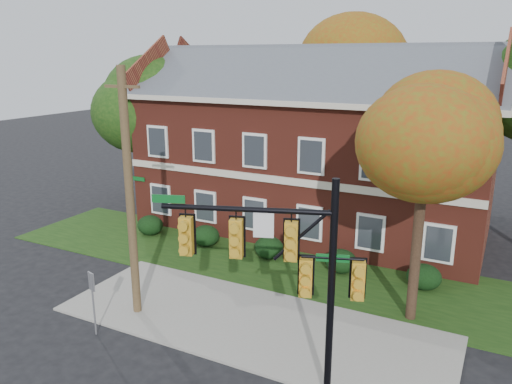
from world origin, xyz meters
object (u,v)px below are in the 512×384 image
at_px(hedge_left, 206,236).
at_px(sign_post, 92,293).
at_px(tree_left_rear, 152,100).
at_px(hedge_right, 341,261).
at_px(tree_far_rear, 378,62).
at_px(traffic_signal, 289,266).
at_px(hedge_far_left, 150,225).
at_px(hedge_far_right, 424,277).
at_px(apartment_building, 312,137).
at_px(tree_near_right, 433,137).
at_px(hedge_center, 269,248).
at_px(utility_pole, 130,195).

bearing_deg(hedge_left, sign_post, -82.49).
bearing_deg(tree_left_rear, hedge_right, -17.37).
relative_size(tree_far_rear, traffic_signal, 1.83).
distance_m(hedge_far_left, hedge_far_right, 14.00).
xyz_separation_m(hedge_far_right, sign_post, (-9.35, -8.70, 1.02)).
bearing_deg(sign_post, hedge_far_right, 58.99).
xyz_separation_m(hedge_far_left, traffic_signal, (11.69, -8.57, 3.37)).
distance_m(hedge_right, tree_left_rear, 15.17).
height_order(apartment_building, tree_near_right, apartment_building).
height_order(hedge_left, traffic_signal, traffic_signal).
height_order(hedge_right, tree_far_rear, tree_far_rear).
bearing_deg(hedge_far_right, hedge_center, 180.00).
distance_m(hedge_far_right, traffic_signal, 9.49).
xyz_separation_m(tree_far_rear, utility_pole, (-3.43, -19.97, -4.32)).
xyz_separation_m(hedge_far_left, hedge_left, (3.50, 0.00, 0.00)).
xyz_separation_m(apartment_building, hedge_far_right, (7.00, -5.25, -4.46)).
height_order(hedge_far_right, traffic_signal, traffic_signal).
xyz_separation_m(apartment_building, hedge_left, (-3.50, -5.25, -4.46)).
height_order(hedge_center, hedge_far_right, same).
distance_m(hedge_right, hedge_far_right, 3.50).
bearing_deg(hedge_center, hedge_right, 0.00).
height_order(tree_left_rear, utility_pole, utility_pole).
bearing_deg(hedge_center, traffic_signal, -61.29).
bearing_deg(tree_far_rear, hedge_far_right, -66.63).
bearing_deg(hedge_far_left, apartment_building, 36.89).
distance_m(tree_left_rear, utility_pole, 13.58).
xyz_separation_m(hedge_far_left, hedge_center, (7.00, 0.00, 0.00)).
relative_size(hedge_far_left, tree_near_right, 0.16).
relative_size(tree_left_rear, sign_post, 3.89).
bearing_deg(apartment_building, hedge_center, -90.00).
distance_m(apartment_building, hedge_left, 7.73).
distance_m(utility_pole, sign_post, 3.50).
distance_m(hedge_center, tree_near_right, 9.90).
bearing_deg(traffic_signal, hedge_center, 99.61).
bearing_deg(hedge_far_right, apartment_building, 143.11).
bearing_deg(hedge_right, tree_near_right, -37.28).
bearing_deg(sign_post, hedge_right, 72.14).
height_order(hedge_far_left, hedge_left, same).
relative_size(apartment_building, tree_near_right, 2.19).
bearing_deg(tree_far_rear, hedge_right, -80.64).
relative_size(hedge_center, tree_near_right, 0.16).
bearing_deg(utility_pole, traffic_signal, -16.74).
bearing_deg(tree_left_rear, hedge_center, -23.04).
bearing_deg(hedge_right, utility_pole, -129.09).
distance_m(apartment_building, hedge_right, 7.73).
distance_m(hedge_center, utility_pole, 8.22).
height_order(hedge_center, traffic_signal, traffic_signal).
bearing_deg(tree_near_right, apartment_building, 131.77).
bearing_deg(tree_near_right, hedge_left, 165.19).
relative_size(hedge_left, sign_post, 0.61).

